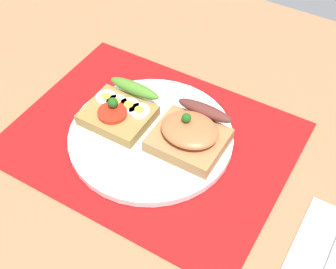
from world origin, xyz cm
name	(u,v)px	position (x,y,z in cm)	size (l,w,h in cm)	color
ground_plane	(151,147)	(0.00, 0.00, -1.60)	(120.00, 90.00, 3.20)	#A46D47
placemat	(151,139)	(0.00, 0.00, 0.15)	(41.35, 32.00, 0.30)	#A21313
plate	(151,136)	(0.00, 0.00, 0.85)	(24.89, 24.89, 1.10)	white
sandwich_egg_tomato	(121,109)	(-5.94, 0.96, 2.80)	(10.06, 9.92, 4.00)	olive
sandwich_salmon	(191,133)	(5.91, 1.52, 3.34)	(10.43, 10.44, 5.42)	#9F7646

